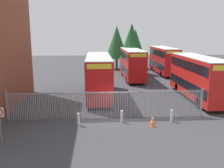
{
  "coord_description": "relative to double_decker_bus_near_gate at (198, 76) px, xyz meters",
  "views": [
    {
      "loc": [
        -1.51,
        -19.57,
        6.81
      ],
      "look_at": [
        0.0,
        4.0,
        2.0
      ],
      "focal_mm": 40.42,
      "sensor_mm": 36.0,
      "label": 1
    }
  ],
  "objects": [
    {
      "name": "tree_tall_back",
      "position": [
        -2.88,
        23.66,
        2.34
      ],
      "size": [
        3.79,
        3.79,
        7.49
      ],
      "color": "#4C3823",
      "rests_on": "ground"
    },
    {
      "name": "palisade_fence",
      "position": [
        -9.69,
        -5.51,
        -1.24
      ],
      "size": [
        15.87,
        0.14,
        2.35
      ],
      "color": "gray",
      "rests_on": "ground"
    },
    {
      "name": "tree_mid_row",
      "position": [
        -6.57,
        22.61,
        2.7
      ],
      "size": [
        4.16,
        4.16,
        8.1
      ],
      "color": "#4C3823",
      "rests_on": "ground"
    },
    {
      "name": "bollard_center_front",
      "position": [
        -8.58,
        -6.64,
        -1.95
      ],
      "size": [
        0.2,
        0.2,
        0.95
      ],
      "primitive_type": "cylinder",
      "color": "silver",
      "rests_on": "ground"
    },
    {
      "name": "traffic_cone_mid_forecourt",
      "position": [
        -6.2,
        -6.84,
        -2.13
      ],
      "size": [
        0.34,
        0.34,
        0.59
      ],
      "color": "orange",
      "rests_on": "ground"
    },
    {
      "name": "double_decker_bus_behind_fence_left",
      "position": [
        -10.24,
        1.63,
        0.0
      ],
      "size": [
        2.54,
        10.81,
        4.42
      ],
      "color": "red",
      "rests_on": "ground"
    },
    {
      "name": "double_decker_bus_behind_fence_right",
      "position": [
        -5.12,
        12.1,
        0.0
      ],
      "size": [
        2.54,
        10.81,
        4.42
      ],
      "color": "red",
      "rests_on": "ground"
    },
    {
      "name": "bollard_near_left",
      "position": [
        -11.87,
        -7.07,
        -1.95
      ],
      "size": [
        0.2,
        0.2,
        0.95
      ],
      "primitive_type": "cylinder",
      "color": "silver",
      "rests_on": "ground"
    },
    {
      "name": "traffic_cone_by_gate",
      "position": [
        -6.4,
        -7.63,
        -2.13
      ],
      "size": [
        0.34,
        0.34,
        0.59
      ],
      "color": "orange",
      "rests_on": "ground"
    },
    {
      "name": "double_decker_bus_far_back",
      "position": [
        0.89,
        16.75,
        0.0
      ],
      "size": [
        2.54,
        10.81,
        4.42
      ],
      "color": "red",
      "rests_on": "ground"
    },
    {
      "name": "tree_short_side",
      "position": [
        -4.52,
        17.17,
        3.03
      ],
      "size": [
        4.09,
        4.09,
        8.39
      ],
      "color": "#4C3823",
      "rests_on": "ground"
    },
    {
      "name": "double_decker_bus_near_gate",
      "position": [
        0.0,
        0.0,
        0.0
      ],
      "size": [
        2.54,
        10.81,
        4.42
      ],
      "color": "red",
      "rests_on": "ground"
    },
    {
      "name": "bollard_near_right",
      "position": [
        -4.68,
        -6.67,
        -1.95
      ],
      "size": [
        0.2,
        0.2,
        0.95
      ],
      "primitive_type": "cylinder",
      "color": "silver",
      "rests_on": "ground"
    },
    {
      "name": "ground_plane",
      "position": [
        -9.01,
        2.49,
        -2.42
      ],
      "size": [
        100.0,
        100.0,
        0.0
      ],
      "primitive_type": "plane",
      "color": "#3D3D42"
    }
  ]
}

